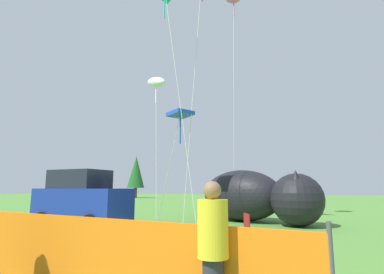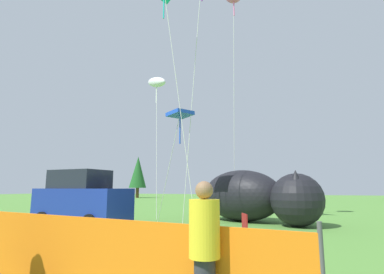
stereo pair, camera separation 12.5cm
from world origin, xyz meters
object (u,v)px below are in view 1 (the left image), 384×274
Objects in this scene: parked_car at (82,199)px; kite_white_ghost at (156,82)px; inflatable_cat at (254,198)px; spectator_in_green_shirt at (213,247)px; folding_chair at (252,229)px; kite_blue_box at (180,116)px.

parked_car is 0.49× the size of kite_white_ghost.
inflatable_cat is 10.61m from spectator_in_green_shirt.
spectator_in_green_shirt is at bearing -37.33° from parked_car.
parked_car is 7.44m from inflatable_cat.
folding_chair is 0.19× the size of kite_blue_box.
parked_car is 4.60× the size of folding_chair.
spectator_in_green_shirt is (0.92, -10.56, -0.20)m from inflatable_cat.
spectator_in_green_shirt is 0.19× the size of kite_white_ghost.
parked_car is at bearing 137.09° from spectator_in_green_shirt.
inflatable_cat is at bearing -15.82° from kite_white_ghost.
kite_blue_box is at bearing -112.70° from inflatable_cat.
parked_car is 0.86× the size of kite_blue_box.
inflatable_cat reaches higher than spectator_in_green_shirt.
spectator_in_green_shirt is at bearing -60.97° from kite_white_ghost.
spectator_in_green_shirt reaches higher than folding_chair.
kite_white_ghost is (0.60, 5.36, 6.73)m from parked_car.
inflatable_cat is (-0.74, 6.08, 0.58)m from folding_chair.
spectator_in_green_shirt is (0.19, -4.49, 0.37)m from folding_chair.
kite_blue_box reaches higher than folding_chair.
inflatable_cat reaches higher than folding_chair.
folding_chair is at bearing -56.14° from inflatable_cat.
inflatable_cat is at bearing 73.01° from folding_chair.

